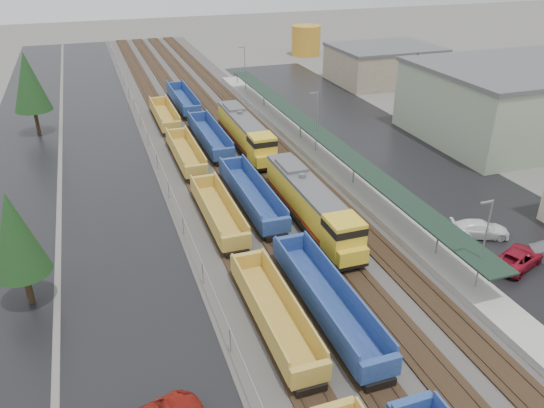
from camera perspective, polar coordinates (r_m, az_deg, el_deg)
The scene contains 19 objects.
ballast_strip at distance 71.81m, azimuth -5.57°, elevation 7.09°, with size 20.00×160.00×0.08m, color #302D2B.
trackbed at distance 71.77m, azimuth -5.57°, elevation 7.18°, with size 14.60×160.00×0.22m.
west_parking_lot at distance 70.10m, azimuth -17.58°, elevation 5.40°, with size 10.00×160.00×0.02m, color black.
west_road at distance 70.71m, azimuth -25.63°, elevation 4.14°, with size 9.00×160.00×0.02m, color black.
east_commuter_lot at distance 69.99m, azimuth 11.88°, elevation 6.07°, with size 16.00×100.00×0.02m, color black.
station_platform at distance 65.55m, azimuth 4.71°, elevation 5.81°, with size 3.00×80.00×8.00m.
chainlink_fence at distance 68.36m, azimuth -13.09°, elevation 6.87°, with size 0.08×160.04×2.02m.
industrial_buildings at distance 76.92m, azimuth 26.09°, elevation 9.13°, with size 32.52×75.30×9.50m.
distant_hills at distance 226.04m, azimuth -3.88°, elevation 20.70°, with size 301.00×140.00×25.20m.
tree_west_near at distance 40.73m, azimuth -25.93°, elevation -2.94°, with size 3.96×3.96×9.00m.
tree_west_far at distance 78.03m, azimuth -24.71°, elevation 11.85°, with size 4.84×4.84×11.00m.
tree_east at distance 79.30m, azimuth 15.14°, elevation 13.07°, with size 4.40×4.40×10.00m.
locomotive_lead at distance 48.54m, azimuth 4.30°, elevation -0.12°, with size 2.79×18.38×4.16m.
locomotive_trail at distance 66.75m, azimuth -2.85°, elevation 7.64°, with size 2.79×18.38×4.16m.
well_string_yellow at distance 43.12m, azimuth -3.29°, elevation -5.52°, with size 2.59×92.18×2.29m.
well_string_blue at distance 45.20m, azimuth 1.12°, elevation -3.75°, with size 2.71×106.09×2.40m.
storage_tank at distance 124.60m, azimuth 3.67°, elevation 17.15°, with size 6.43×6.43×6.43m, color #C18926.
parked_car_east_b at distance 47.87m, azimuth 24.96°, elevation -5.29°, with size 5.36×2.47×1.49m, color maroon.
parked_car_east_c at distance 51.05m, azimuth 21.45°, elevation -2.52°, with size 5.16×2.10×1.50m, color white.
Camera 1 is at (-15.65, -5.77, 24.24)m, focal length 35.00 mm.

